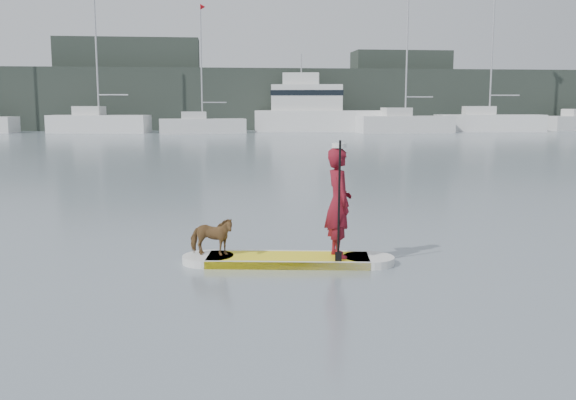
{
  "coord_description": "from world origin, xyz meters",
  "views": [
    {
      "loc": [
        -1.36,
        -12.93,
        2.44
      ],
      "look_at": [
        -0.29,
        -3.27,
        1.0
      ],
      "focal_mm": 40.0,
      "sensor_mm": 36.0,
      "label": 1
    }
  ],
  "objects": [
    {
      "name": "ground",
      "position": [
        0.0,
        0.0,
        0.0
      ],
      "size": [
        140.0,
        140.0,
        0.0
      ],
      "primitive_type": "plane",
      "color": "slate",
      "rests_on": "ground"
    },
    {
      "name": "paddleboard",
      "position": [
        -0.29,
        -3.27,
        0.06
      ],
      "size": [
        3.27,
        1.16,
        0.12
      ],
      "rotation": [
        0.0,
        0.0,
        -0.14
      ],
      "color": "yellow",
      "rests_on": "ground"
    },
    {
      "name": "paddler",
      "position": [
        0.48,
        -3.38,
        0.96
      ],
      "size": [
        0.46,
        0.65,
        1.68
      ],
      "primitive_type": "imported",
      "rotation": [
        0.0,
        0.0,
        1.66
      ],
      "color": "maroon",
      "rests_on": "paddleboard"
    },
    {
      "name": "white_cap",
      "position": [
        0.48,
        -3.38,
        1.84
      ],
      "size": [
        0.22,
        0.22,
        0.07
      ],
      "primitive_type": "cylinder",
      "color": "silver",
      "rests_on": "paddler"
    },
    {
      "name": "dog",
      "position": [
        -1.47,
        -3.1,
        0.42
      ],
      "size": [
        0.78,
        0.5,
        0.61
      ],
      "primitive_type": "imported",
      "rotation": [
        0.0,
        0.0,
        1.31
      ],
      "color": "#55381D",
      "rests_on": "paddleboard"
    },
    {
      "name": "paddle",
      "position": [
        0.43,
        -3.69,
        0.8
      ],
      "size": [
        0.1,
        0.3,
        2.0
      ],
      "rotation": [
        0.0,
        0.0,
        -0.14
      ],
      "color": "black",
      "rests_on": "ground"
    },
    {
      "name": "sailboat_c",
      "position": [
        -11.78,
        45.89,
        0.92
      ],
      "size": [
        9.0,
        4.15,
        12.44
      ],
      "rotation": [
        0.0,
        0.0,
        -0.15
      ],
      "color": "silver",
      "rests_on": "ground"
    },
    {
      "name": "sailboat_d",
      "position": [
        -2.64,
        44.22,
        0.79
      ],
      "size": [
        7.64,
        2.93,
        11.01
      ],
      "rotation": [
        0.0,
        0.0,
        0.08
      ],
      "color": "silver",
      "rests_on": "ground"
    },
    {
      "name": "sailboat_e",
      "position": [
        15.32,
        43.1,
        0.87
      ],
      "size": [
        8.54,
        3.15,
        12.21
      ],
      "rotation": [
        0.0,
        0.0,
        0.05
      ],
      "color": "silver",
      "rests_on": "ground"
    },
    {
      "name": "sailboat_f",
      "position": [
        23.83,
        44.76,
        0.99
      ],
      "size": [
        10.12,
        4.51,
        14.64
      ],
      "rotation": [
        0.0,
        0.0,
        -0.17
      ],
      "color": "silver",
      "rests_on": "ground"
    },
    {
      "name": "motor_yacht_a",
      "position": [
        7.76,
        46.78,
        2.0
      ],
      "size": [
        12.31,
        5.74,
        7.1
      ],
      "rotation": [
        0.0,
        0.0,
        -0.18
      ],
      "color": "silver",
      "rests_on": "ground"
    },
    {
      "name": "shore_mass",
      "position": [
        0.0,
        53.0,
        3.0
      ],
      "size": [
        90.0,
        6.0,
        6.0
      ],
      "primitive_type": "cube",
      "color": "black",
      "rests_on": "ground"
    },
    {
      "name": "shore_building_west",
      "position": [
        -10.0,
        54.0,
        4.5
      ],
      "size": [
        14.0,
        4.0,
        9.0
      ],
      "primitive_type": "cube",
      "color": "black",
      "rests_on": "ground"
    },
    {
      "name": "shore_building_east",
      "position": [
        18.0,
        54.0,
        4.0
      ],
      "size": [
        10.0,
        4.0,
        8.0
      ],
      "primitive_type": "cube",
      "color": "black",
      "rests_on": "ground"
    }
  ]
}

